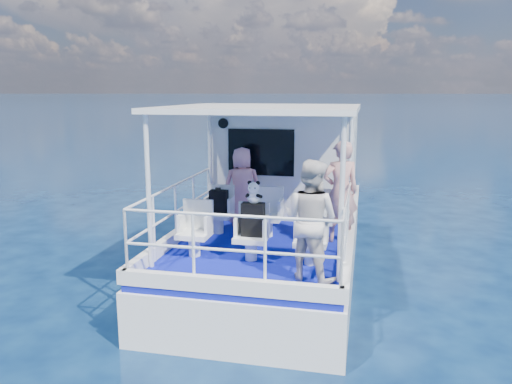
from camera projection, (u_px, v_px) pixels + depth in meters
ground at (265, 288)px, 8.79m from camera, size 2000.00×2000.00×0.00m
hull at (275, 269)px, 9.75m from camera, size 3.00×7.00×1.60m
deck at (276, 227)px, 9.58m from camera, size 2.90×6.90×0.10m
cabin at (287, 159)px, 10.60m from camera, size 2.85×2.00×2.20m
canopy at (263, 108)px, 7.98m from camera, size 3.00×3.20×0.08m
canopy_posts at (263, 179)px, 8.15m from camera, size 2.77×2.97×2.20m
railings at (258, 219)px, 7.96m from camera, size 2.84×3.59×1.00m
seat_port_fwd at (218, 223)px, 8.95m from camera, size 0.48×0.46×0.38m
seat_center_fwd at (268, 226)px, 8.76m from camera, size 0.48×0.46×0.38m
seat_stbd_fwd at (319, 229)px, 8.57m from camera, size 0.48×0.46×0.38m
seat_port_aft at (194, 244)px, 7.71m from camera, size 0.48×0.46×0.38m
seat_center_aft at (251, 248)px, 7.52m from camera, size 0.48×0.46×0.38m
seat_stbd_aft at (311, 252)px, 7.33m from camera, size 0.48×0.46×0.38m
passenger_port_fwd at (242, 186)px, 9.43m from camera, size 0.65×0.55×1.49m
passenger_stbd_fwd at (340, 192)px, 8.35m from camera, size 0.73×0.60×1.72m
passenger_stbd_aft at (310, 220)px, 6.65m from camera, size 0.97×0.88×1.64m
backpack_port at (219, 202)px, 8.83m from camera, size 0.32×0.18×0.42m
backpack_center at (253, 219)px, 7.43m from camera, size 0.33×0.19×0.50m
compact_camera at (218, 189)px, 8.77m from camera, size 0.09×0.05×0.05m
panda at (254, 192)px, 7.35m from camera, size 0.22×0.18×0.33m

